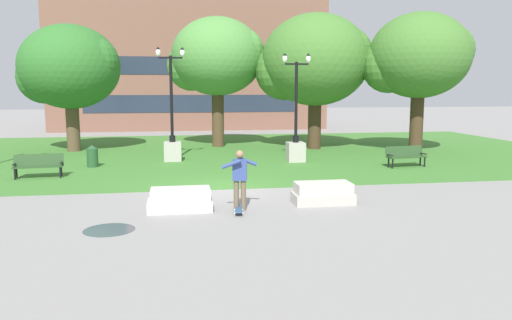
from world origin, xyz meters
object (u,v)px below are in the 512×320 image
(concrete_block_center, at_px, (180,200))
(skateboard, at_px, (239,210))
(concrete_block_left, at_px, (323,193))
(lamp_post_left, at_px, (296,140))
(person_skateboarder, at_px, (240,176))
(park_bench_near_right, at_px, (38,164))
(trash_bin, at_px, (92,156))
(park_bench_near_left, at_px, (406,155))
(lamp_post_right, at_px, (172,138))

(concrete_block_center, bearing_deg, skateboard, -16.48)
(concrete_block_left, height_order, lamp_post_left, lamp_post_left)
(skateboard, bearing_deg, person_skateboarder, 75.67)
(concrete_block_left, bearing_deg, lamp_post_left, 81.89)
(skateboard, bearing_deg, lamp_post_left, 67.29)
(park_bench_near_right, distance_m, trash_bin, 2.92)
(concrete_block_left, xyz_separation_m, lamp_post_left, (1.21, 8.47, 0.73))
(person_skateboarder, xyz_separation_m, lamp_post_left, (3.77, 8.90, 0.06))
(park_bench_near_left, bearing_deg, lamp_post_left, 152.00)
(concrete_block_center, distance_m, trash_bin, 9.29)
(concrete_block_center, xyz_separation_m, lamp_post_right, (-0.26, 9.85, 0.78))
(person_skateboarder, relative_size, lamp_post_left, 0.34)
(park_bench_near_left, relative_size, trash_bin, 1.93)
(skateboard, xyz_separation_m, trash_bin, (-5.31, 8.99, 0.42))
(concrete_block_left, height_order, lamp_post_right, lamp_post_right)
(skateboard, bearing_deg, trash_bin, 120.54)
(park_bench_near_right, xyz_separation_m, lamp_post_right, (5.06, 3.76, 0.55))
(skateboard, bearing_deg, concrete_block_center, 163.52)
(concrete_block_left, relative_size, lamp_post_left, 0.36)
(park_bench_near_left, bearing_deg, park_bench_near_right, -178.90)
(park_bench_near_left, bearing_deg, skateboard, -140.14)
(concrete_block_left, height_order, skateboard, concrete_block_left)
(person_skateboarder, distance_m, park_bench_near_right, 9.41)
(concrete_block_left, bearing_deg, lamp_post_right, 115.01)
(skateboard, distance_m, lamp_post_right, 10.53)
(lamp_post_left, xyz_separation_m, trash_bin, (-9.15, -0.18, -0.53))
(person_skateboarder, bearing_deg, trash_bin, 121.66)
(park_bench_near_right, relative_size, lamp_post_right, 0.35)
(concrete_block_left, xyz_separation_m, trash_bin, (-7.94, 8.29, 0.20))
(park_bench_near_left, distance_m, park_bench_near_right, 15.13)
(concrete_block_center, xyz_separation_m, trash_bin, (-3.71, 8.52, 0.20))
(concrete_block_left, distance_m, park_bench_near_left, 8.31)
(concrete_block_center, height_order, lamp_post_right, lamp_post_right)
(person_skateboarder, xyz_separation_m, park_bench_near_right, (-6.99, 6.29, -0.44))
(concrete_block_center, relative_size, trash_bin, 1.87)
(skateboard, bearing_deg, concrete_block_left, 14.95)
(concrete_block_left, height_order, park_bench_near_right, park_bench_near_right)
(lamp_post_left, height_order, trash_bin, lamp_post_left)
(park_bench_near_left, bearing_deg, lamp_post_right, 160.99)
(concrete_block_left, bearing_deg, person_skateboarder, -170.53)
(person_skateboarder, relative_size, park_bench_near_right, 0.93)
(person_skateboarder, relative_size, skateboard, 1.65)
(concrete_block_center, relative_size, park_bench_near_left, 0.97)
(lamp_post_right, bearing_deg, lamp_post_left, -11.36)
(trash_bin, bearing_deg, lamp_post_left, 1.15)
(concrete_block_left, distance_m, person_skateboarder, 2.68)
(concrete_block_center, distance_m, skateboard, 1.68)
(park_bench_near_right, relative_size, lamp_post_left, 0.37)
(lamp_post_left, bearing_deg, park_bench_near_left, -28.00)
(concrete_block_center, height_order, skateboard, concrete_block_center)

